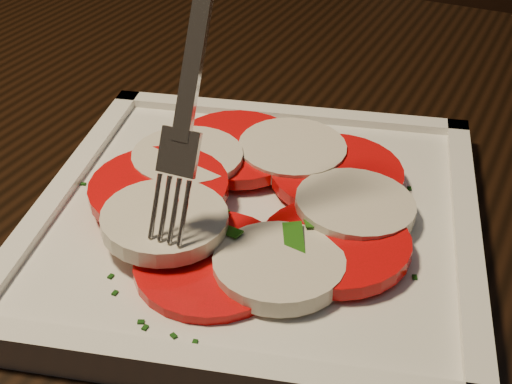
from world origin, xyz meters
name	(u,v)px	position (x,y,z in m)	size (l,w,h in m)	color
table	(227,264)	(-0.24, -0.14, 0.65)	(1.27, 0.91, 0.75)	black
chair	(480,77)	(-0.22, 0.57, 0.53)	(0.52, 0.52, 0.93)	black
plate	(256,222)	(-0.17, -0.20, 0.76)	(0.27, 0.27, 0.01)	white
caprese_salad	(256,199)	(-0.17, -0.20, 0.77)	(0.22, 0.23, 0.03)	red
fork	(205,46)	(-0.20, -0.22, 0.88)	(0.04, 0.09, 0.18)	white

